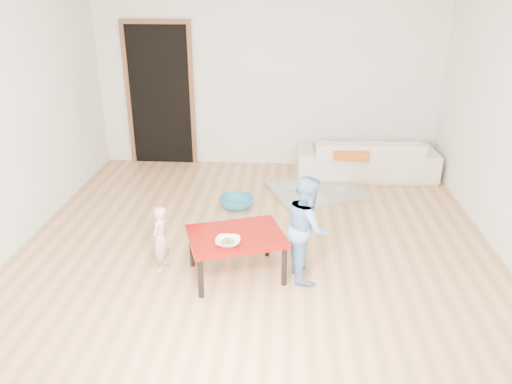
# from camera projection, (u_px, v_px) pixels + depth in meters

# --- Properties ---
(floor) EXTENTS (5.00, 5.00, 0.01)m
(floor) POSITION_uv_depth(u_px,v_px,m) (257.00, 240.00, 5.44)
(floor) COLOR #A38346
(floor) RESTS_ON ground
(back_wall) EXTENTS (5.00, 0.02, 2.60)m
(back_wall) POSITION_uv_depth(u_px,v_px,m) (268.00, 79.00, 7.23)
(back_wall) COLOR white
(back_wall) RESTS_ON floor
(left_wall) EXTENTS (0.02, 5.00, 2.60)m
(left_wall) POSITION_uv_depth(u_px,v_px,m) (13.00, 120.00, 5.08)
(left_wall) COLOR white
(left_wall) RESTS_ON floor
(doorway) EXTENTS (1.02, 0.08, 2.11)m
(doorway) POSITION_uv_depth(u_px,v_px,m) (161.00, 96.00, 7.41)
(doorway) COLOR brown
(doorway) RESTS_ON back_wall
(sofa) EXTENTS (1.99, 0.86, 0.57)m
(sofa) POSITION_uv_depth(u_px,v_px,m) (366.00, 157.00, 7.12)
(sofa) COLOR beige
(sofa) RESTS_ON floor
(cushion) EXTENTS (0.51, 0.47, 0.13)m
(cushion) POSITION_uv_depth(u_px,v_px,m) (351.00, 152.00, 6.85)
(cushion) COLOR #CA5F16
(cushion) RESTS_ON sofa
(red_table) EXTENTS (1.03, 0.90, 0.43)m
(red_table) POSITION_uv_depth(u_px,v_px,m) (236.00, 255.00, 4.70)
(red_table) COLOR maroon
(red_table) RESTS_ON floor
(bowl) EXTENTS (0.22, 0.22, 0.05)m
(bowl) POSITION_uv_depth(u_px,v_px,m) (228.00, 242.00, 4.43)
(bowl) COLOR white
(bowl) RESTS_ON red_table
(broccoli) EXTENTS (0.12, 0.12, 0.06)m
(broccoli) POSITION_uv_depth(u_px,v_px,m) (228.00, 242.00, 4.43)
(broccoli) COLOR #2D5919
(broccoli) RESTS_ON red_table
(child_pink) EXTENTS (0.18, 0.26, 0.66)m
(child_pink) POSITION_uv_depth(u_px,v_px,m) (160.00, 239.00, 4.77)
(child_pink) COLOR #FE7384
(child_pink) RESTS_ON floor
(child_blue) EXTENTS (0.46, 0.55, 1.01)m
(child_blue) POSITION_uv_depth(u_px,v_px,m) (307.00, 228.00, 4.60)
(child_blue) COLOR #588ECB
(child_blue) RESTS_ON floor
(basin) EXTENTS (0.44, 0.44, 0.14)m
(basin) POSITION_uv_depth(u_px,v_px,m) (237.00, 202.00, 6.19)
(basin) COLOR teal
(basin) RESTS_ON floor
(blanket) EXTENTS (1.40, 1.29, 0.06)m
(blanket) POSITION_uv_depth(u_px,v_px,m) (316.00, 190.00, 6.65)
(blanket) COLOR beige
(blanket) RESTS_ON floor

